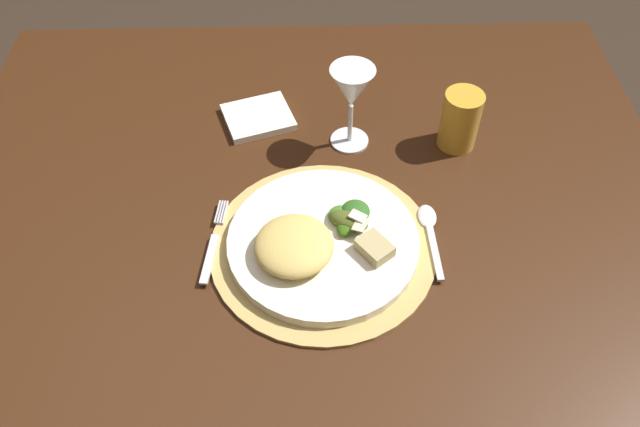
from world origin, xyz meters
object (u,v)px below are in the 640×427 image
object	(u,v)px
dining_table	(309,252)
fork	(211,245)
dinner_plate	(321,242)
amber_tumbler	(458,120)
napkin	(256,117)
wine_glass	(350,91)
spoon	(427,228)

from	to	relation	value
dining_table	fork	world-z (taller)	fork
dinner_plate	fork	world-z (taller)	dinner_plate
dinner_plate	fork	size ratio (longest dim) A/B	1.79
dinner_plate	amber_tumbler	world-z (taller)	amber_tumbler
napkin	wine_glass	xyz separation A→B (m)	(0.16, -0.06, 0.10)
wine_glass	amber_tumbler	distance (m)	0.19
amber_tumbler	wine_glass	bearing A→B (deg)	177.23
napkin	amber_tumbler	distance (m)	0.35
dining_table	napkin	bearing A→B (deg)	115.65
napkin	amber_tumbler	size ratio (longest dim) A/B	1.11
napkin	wine_glass	size ratio (longest dim) A/B	0.77
fork	dining_table	bearing A→B (deg)	35.89
dinner_plate	napkin	size ratio (longest dim) A/B	2.46
fork	napkin	world-z (taller)	napkin
napkin	amber_tumbler	world-z (taller)	amber_tumbler
wine_glass	spoon	bearing A→B (deg)	-61.58
napkin	amber_tumbler	xyz separation A→B (m)	(0.34, -0.07, 0.04)
dinner_plate	amber_tumbler	bearing A→B (deg)	43.51
fork	spoon	xyz separation A→B (m)	(0.32, 0.02, -0.00)
wine_glass	dinner_plate	bearing A→B (deg)	-102.72
dining_table	dinner_plate	size ratio (longest dim) A/B	4.21
wine_glass	dining_table	bearing A→B (deg)	-119.83
spoon	amber_tumbler	xyz separation A→B (m)	(0.07, 0.19, 0.04)
spoon	napkin	distance (m)	0.37
dining_table	dinner_plate	xyz separation A→B (m)	(0.02, -0.11, 0.16)
amber_tumbler	dining_table	bearing A→B (deg)	-155.53
dining_table	fork	size ratio (longest dim) A/B	7.56
fork	spoon	size ratio (longest dim) A/B	1.10
dining_table	wine_glass	bearing A→B (deg)	60.17
fork	spoon	bearing A→B (deg)	4.40
dining_table	amber_tumbler	bearing A→B (deg)	24.47
dinner_plate	amber_tumbler	distance (m)	0.32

